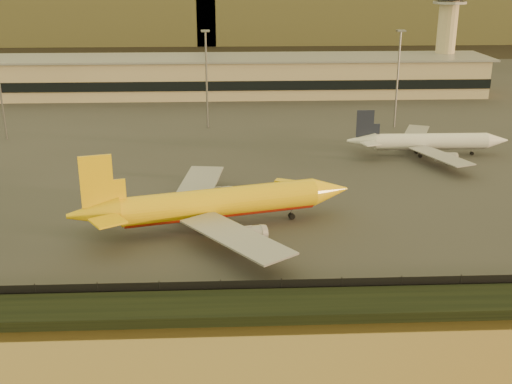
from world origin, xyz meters
TOP-DOWN VIEW (x-y plane):
  - ground at (0.00, 0.00)m, footprint 900.00×900.00m
  - embankment at (0.00, -17.00)m, footprint 320.00×7.00m
  - tarmac at (0.00, 95.00)m, footprint 320.00×220.00m
  - perimeter_fence at (0.00, -13.00)m, footprint 300.00×0.05m
  - terminal_building at (-14.52, 125.55)m, footprint 202.00×25.00m
  - control_tower at (70.00, 131.00)m, footprint 11.20×11.20m
  - apron_light_masts at (15.00, 75.00)m, footprint 152.20×12.20m
  - dhl_cargo_jet at (-6.89, 10.25)m, footprint 46.74×44.83m
  - white_narrowbody_jet at (40.69, 50.78)m, footprint 36.98×36.23m
  - gse_vehicle_yellow at (6.25, 29.25)m, footprint 4.21×3.07m
  - gse_vehicle_white at (-10.21, 35.90)m, footprint 3.57×1.78m

SIDE VIEW (x-z plane):
  - ground at x=0.00m, z-range 0.00..0.00m
  - tarmac at x=0.00m, z-range 0.00..0.20m
  - embankment at x=0.00m, z-range 0.00..1.40m
  - gse_vehicle_white at x=-10.21m, z-range 0.20..1.76m
  - gse_vehicle_yellow at x=6.25m, z-range 0.20..1.93m
  - perimeter_fence at x=0.00m, z-range 0.20..2.40m
  - white_narrowbody_jet at x=40.69m, z-range -1.95..8.71m
  - dhl_cargo_jet at x=-6.89m, z-range -2.64..11.48m
  - terminal_building at x=-14.52m, z-range -0.05..12.55m
  - apron_light_masts at x=15.00m, z-range 3.00..28.40m
  - control_tower at x=70.00m, z-range 3.91..39.41m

